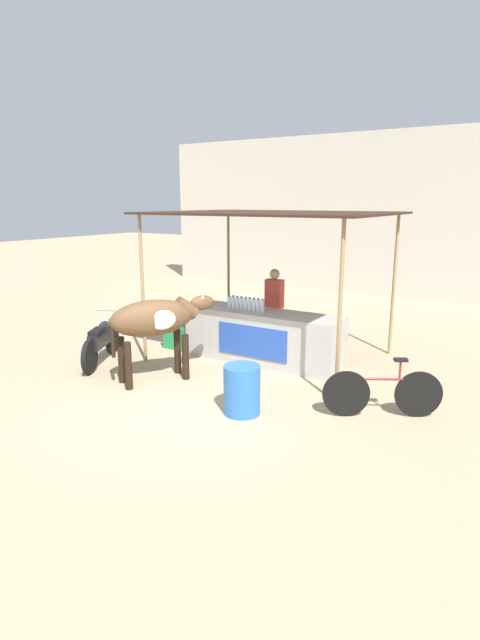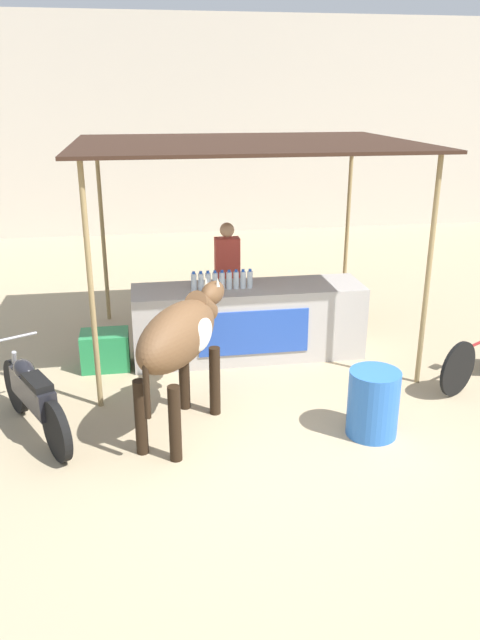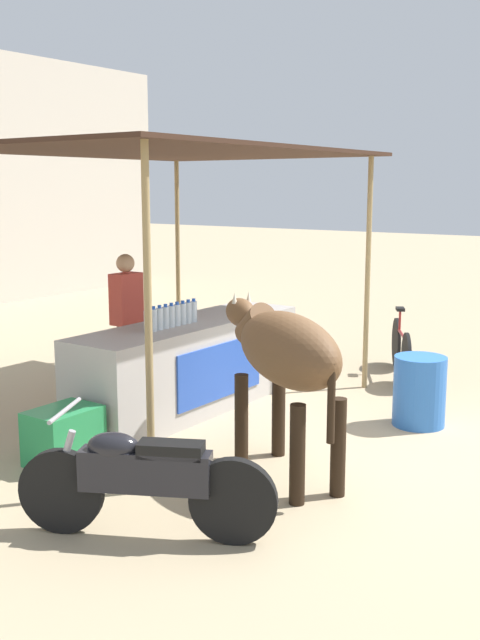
# 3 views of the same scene
# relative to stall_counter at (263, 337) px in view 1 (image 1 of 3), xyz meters

# --- Properties ---
(ground_plane) EXTENTS (60.00, 60.00, 0.00)m
(ground_plane) POSITION_rel_stall_counter_xyz_m (0.00, -2.20, -0.48)
(ground_plane) COLOR tan
(building_wall_far) EXTENTS (16.00, 0.50, 5.00)m
(building_wall_far) POSITION_rel_stall_counter_xyz_m (0.00, 8.01, 2.02)
(building_wall_far) COLOR beige
(building_wall_far) RESTS_ON ground
(stall_counter) EXTENTS (3.00, 0.82, 0.96)m
(stall_counter) POSITION_rel_stall_counter_xyz_m (0.00, 0.00, 0.00)
(stall_counter) COLOR #B2ADA8
(stall_counter) RESTS_ON ground
(stall_awning) EXTENTS (4.20, 3.20, 2.75)m
(stall_awning) POSITION_rel_stall_counter_xyz_m (0.00, 0.30, 2.16)
(stall_awning) COLOR #382319
(stall_awning) RESTS_ON ground
(water_bottle_row) EXTENTS (0.79, 0.07, 0.25)m
(water_bottle_row) POSITION_rel_stall_counter_xyz_m (-0.35, -0.05, 0.59)
(water_bottle_row) COLOR silver
(water_bottle_row) RESTS_ON stall_counter
(vendor_behind_counter) EXTENTS (0.34, 0.22, 1.65)m
(vendor_behind_counter) POSITION_rel_stall_counter_xyz_m (-0.17, 0.75, 0.37)
(vendor_behind_counter) COLOR #383842
(vendor_behind_counter) RESTS_ON ground
(cooler_box) EXTENTS (0.60, 0.44, 0.48)m
(cooler_box) POSITION_rel_stall_counter_xyz_m (-1.86, -0.10, -0.24)
(cooler_box) COLOR #268C4C
(cooler_box) RESTS_ON ground
(water_barrel) EXTENTS (0.52, 0.52, 0.70)m
(water_barrel) POSITION_rel_stall_counter_xyz_m (0.90, -2.21, -0.13)
(water_barrel) COLOR blue
(water_barrel) RESTS_ON ground
(cow) EXTENTS (1.22, 1.76, 1.44)m
(cow) POSITION_rel_stall_counter_xyz_m (-1.00, -1.80, 0.55)
(cow) COLOR brown
(cow) RESTS_ON ground
(motorcycle_parked) EXTENTS (0.95, 1.64, 0.90)m
(motorcycle_parked) POSITION_rel_stall_counter_xyz_m (-2.52, -1.62, -0.05)
(motorcycle_parked) COLOR black
(motorcycle_parked) RESTS_ON ground
(bicycle_leaning) EXTENTS (1.45, 0.87, 0.85)m
(bicycle_leaning) POSITION_rel_stall_counter_xyz_m (2.62, -1.28, -0.13)
(bicycle_leaning) COLOR black
(bicycle_leaning) RESTS_ON ground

